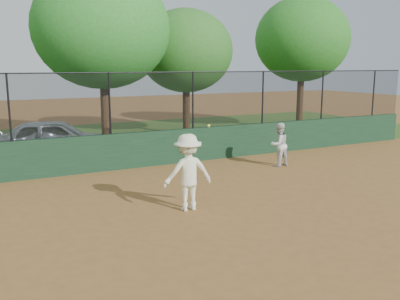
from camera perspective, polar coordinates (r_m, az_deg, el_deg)
name	(u,v)px	position (r m, az deg, el deg)	size (l,w,h in m)	color
ground	(214,224)	(9.88, 1.82, -9.40)	(80.00, 80.00, 0.00)	brown
back_wall	(126,151)	(15.05, -9.44, -0.11)	(26.00, 0.20, 1.20)	#1C3E24
grass_strip	(84,142)	(20.86, -14.57, 1.05)	(36.00, 12.00, 0.01)	#2C4B17
parked_car	(55,140)	(16.95, -18.05, 1.27)	(1.80, 4.46, 1.52)	#B1B6BB
player_second	(279,145)	(15.43, 10.05, 0.69)	(0.73, 0.57, 1.49)	silver
player_main	(188,172)	(10.55, -1.56, -2.87)	(1.25, 0.83, 2.09)	white
fence_assembly	(124,102)	(14.83, -9.74, 6.10)	(26.00, 0.06, 2.00)	black
tree_2	(102,29)	(19.25, -12.44, 14.89)	(5.67, 5.15, 7.32)	#4B2F1B
tree_3	(186,51)	(22.14, -1.81, 12.54)	(4.66, 4.24, 6.11)	#402915
tree_4	(303,39)	(24.66, 12.99, 13.62)	(5.11, 4.64, 6.96)	#4B2F1A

